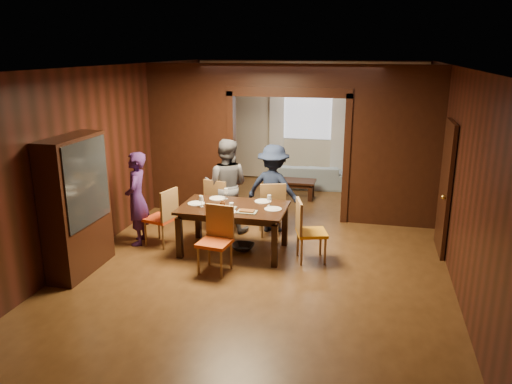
% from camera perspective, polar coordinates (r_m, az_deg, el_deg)
% --- Properties ---
extents(floor, '(9.00, 9.00, 0.00)m').
position_cam_1_polar(floor, '(8.30, 1.64, -6.29)').
color(floor, '#4C2E15').
rests_on(floor, ground).
extents(ceiling, '(5.50, 9.00, 0.02)m').
position_cam_1_polar(ceiling, '(7.68, 1.81, 14.14)').
color(ceiling, silver).
rests_on(ceiling, room_walls).
extents(room_walls, '(5.52, 9.01, 2.90)m').
position_cam_1_polar(room_walls, '(9.67, 3.96, 6.20)').
color(room_walls, black).
rests_on(room_walls, floor).
extents(person_purple, '(0.50, 0.64, 1.56)m').
position_cam_1_polar(person_purple, '(8.45, -13.47, -0.75)').
color(person_purple, '#3E1E59').
rests_on(person_purple, floor).
extents(person_grey, '(0.83, 0.66, 1.67)m').
position_cam_1_polar(person_grey, '(8.81, -3.43, 0.74)').
color(person_grey, '#4F4E54').
rests_on(person_grey, floor).
extents(person_navy, '(1.12, 0.80, 1.57)m').
position_cam_1_polar(person_navy, '(8.78, 2.01, 0.38)').
color(person_navy, '#161E37').
rests_on(person_navy, floor).
extents(sofa, '(1.91, 0.89, 0.54)m').
position_cam_1_polar(sofa, '(11.82, 5.96, 1.85)').
color(sofa, '#92ABC0').
rests_on(sofa, floor).
extents(serving_bowl, '(0.37, 0.37, 0.09)m').
position_cam_1_polar(serving_bowl, '(7.91, -1.52, -1.23)').
color(serving_bowl, black).
rests_on(serving_bowl, dining_table).
extents(dining_table, '(1.67, 1.04, 0.76)m').
position_cam_1_polar(dining_table, '(8.01, -2.57, -4.25)').
color(dining_table, black).
rests_on(dining_table, floor).
extents(coffee_table, '(0.80, 0.50, 0.40)m').
position_cam_1_polar(coffee_table, '(10.94, 4.67, 0.33)').
color(coffee_table, black).
rests_on(coffee_table, floor).
extents(chair_left, '(0.53, 0.53, 0.97)m').
position_cam_1_polar(chair_left, '(8.40, -10.89, -2.78)').
color(chair_left, '#E04115').
rests_on(chair_left, floor).
extents(chair_right, '(0.55, 0.55, 0.97)m').
position_cam_1_polar(chair_right, '(7.68, 6.39, -4.42)').
color(chair_right, orange).
rests_on(chair_right, floor).
extents(chair_far_l, '(0.54, 0.54, 0.97)m').
position_cam_1_polar(chair_far_l, '(8.91, -4.00, -1.42)').
color(chair_far_l, red).
rests_on(chair_far_l, floor).
extents(chair_far_r, '(0.56, 0.56, 0.97)m').
position_cam_1_polar(chair_far_r, '(8.71, 1.77, -1.81)').
color(chair_far_r, '#C23C12').
rests_on(chair_far_r, floor).
extents(chair_near, '(0.49, 0.49, 0.97)m').
position_cam_1_polar(chair_near, '(7.27, -4.76, -5.57)').
color(chair_near, '#C34312').
rests_on(chair_near, floor).
extents(hutch, '(0.40, 1.20, 2.00)m').
position_cam_1_polar(hutch, '(7.57, -19.84, -1.47)').
color(hutch, black).
rests_on(hutch, floor).
extents(door_right, '(0.06, 0.90, 2.10)m').
position_cam_1_polar(door_right, '(8.38, 20.81, 0.43)').
color(door_right, black).
rests_on(door_right, floor).
extents(window_far, '(1.20, 0.03, 1.30)m').
position_cam_1_polar(window_far, '(12.15, 5.96, 9.10)').
color(window_far, silver).
rests_on(window_far, back_wall).
extents(curtain_left, '(0.35, 0.06, 2.40)m').
position_cam_1_polar(curtain_left, '(12.29, 2.38, 7.14)').
color(curtain_left, white).
rests_on(curtain_left, back_wall).
extents(curtain_right, '(0.35, 0.06, 2.40)m').
position_cam_1_polar(curtain_right, '(12.10, 9.42, 6.79)').
color(curtain_right, white).
rests_on(curtain_right, back_wall).
extents(plate_left, '(0.27, 0.27, 0.01)m').
position_cam_1_polar(plate_left, '(8.06, -6.85, -1.30)').
color(plate_left, white).
rests_on(plate_left, dining_table).
extents(plate_far_l, '(0.27, 0.27, 0.01)m').
position_cam_1_polar(plate_far_l, '(8.31, -4.43, -0.72)').
color(plate_far_l, white).
rests_on(plate_far_l, dining_table).
extents(plate_far_r, '(0.27, 0.27, 0.01)m').
position_cam_1_polar(plate_far_r, '(8.12, 0.80, -1.07)').
color(plate_far_r, white).
rests_on(plate_far_r, dining_table).
extents(plate_right, '(0.27, 0.27, 0.01)m').
position_cam_1_polar(plate_right, '(7.74, 1.96, -1.95)').
color(plate_right, silver).
rests_on(plate_right, dining_table).
extents(plate_near, '(0.27, 0.27, 0.01)m').
position_cam_1_polar(plate_near, '(7.61, -3.31, -2.27)').
color(plate_near, white).
rests_on(plate_near, dining_table).
extents(platter_a, '(0.30, 0.20, 0.04)m').
position_cam_1_polar(platter_a, '(7.79, -3.43, -1.76)').
color(platter_a, gray).
rests_on(platter_a, dining_table).
extents(platter_b, '(0.30, 0.20, 0.04)m').
position_cam_1_polar(platter_b, '(7.59, -1.04, -2.21)').
color(platter_b, gray).
rests_on(platter_b, dining_table).
extents(wineglass_left, '(0.08, 0.08, 0.18)m').
position_cam_1_polar(wineglass_left, '(7.88, -6.29, -1.06)').
color(wineglass_left, silver).
rests_on(wineglass_left, dining_table).
extents(wineglass_far, '(0.08, 0.08, 0.18)m').
position_cam_1_polar(wineglass_far, '(8.26, -3.44, -0.18)').
color(wineglass_far, silver).
rests_on(wineglass_far, dining_table).
extents(wineglass_right, '(0.08, 0.08, 0.18)m').
position_cam_1_polar(wineglass_right, '(7.88, 1.53, -0.97)').
color(wineglass_right, silver).
rests_on(wineglass_right, dining_table).
extents(tumbler, '(0.07, 0.07, 0.14)m').
position_cam_1_polar(tumbler, '(7.62, -2.82, -1.74)').
color(tumbler, white).
rests_on(tumbler, dining_table).
extents(condiment_jar, '(0.08, 0.08, 0.11)m').
position_cam_1_polar(condiment_jar, '(7.84, -3.86, -1.37)').
color(condiment_jar, '#532B13').
rests_on(condiment_jar, dining_table).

